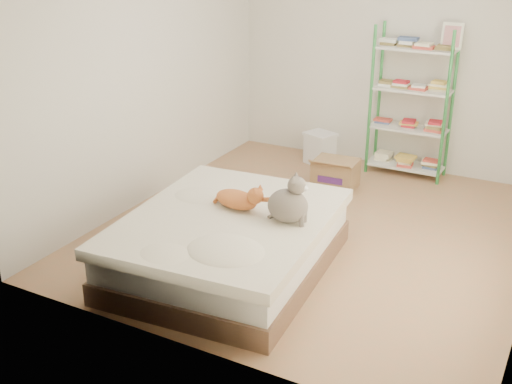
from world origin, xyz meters
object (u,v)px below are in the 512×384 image
Objects in this scene: cardboard_box at (335,174)px; bed at (228,243)px; orange_cat at (236,197)px; shelf_unit at (412,102)px; grey_cat at (288,199)px; white_bin at (320,148)px.

bed is at bearing -96.34° from cardboard_box.
orange_cat reaches higher than bed.
grey_cat is at bearing -94.07° from shelf_unit.
shelf_unit reaches higher than bed.
white_bin is at bearing 92.76° from bed.
cardboard_box is at bearing 82.58° from bed.
grey_cat reaches higher than cardboard_box.
shelf_unit is at bearing 84.85° from orange_cat.
white_bin is (-0.82, 2.65, -0.50)m from grey_cat.
bed reaches higher than white_bin.
grey_cat reaches higher than white_bin.
orange_cat reaches higher than cardboard_box.
shelf_unit is at bearing 51.73° from cardboard_box.
white_bin is at bearing 8.41° from grey_cat.
shelf_unit reaches higher than orange_cat.
shelf_unit is 1.20m from cardboard_box.
bed is 1.18× the size of shelf_unit.
cardboard_box is (0.14, 1.95, -0.43)m from orange_cat.
bed is 4.96× the size of white_bin.
shelf_unit is at bearing -12.96° from grey_cat.
orange_cat is 1.18× the size of grey_cat.
grey_cat is (0.50, -0.05, 0.11)m from orange_cat.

